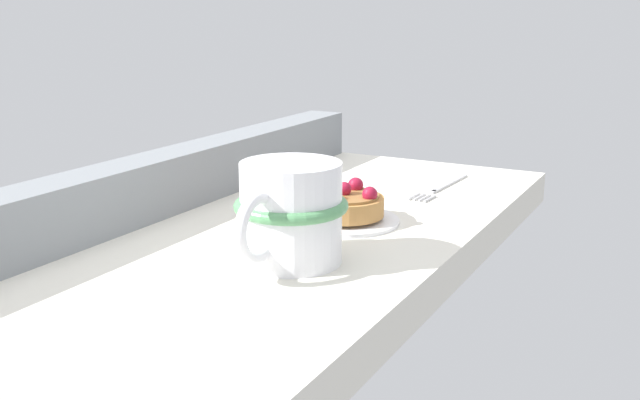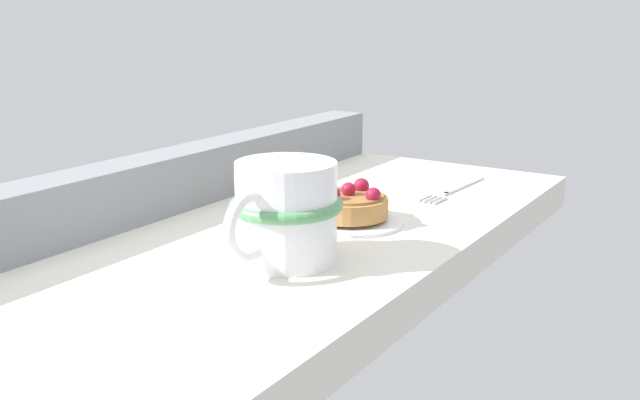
% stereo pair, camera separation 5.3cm
% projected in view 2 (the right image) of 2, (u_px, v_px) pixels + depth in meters
% --- Properties ---
extents(ground_plane, '(0.80, 0.39, 0.04)m').
position_uv_depth(ground_plane, '(296.00, 241.00, 0.83)').
color(ground_plane, silver).
extents(window_rail_back, '(0.79, 0.06, 0.07)m').
position_uv_depth(window_rail_back, '(185.00, 176.00, 0.91)').
color(window_rail_back, gray).
rests_on(window_rail_back, ground_plane).
extents(dessert_plate, '(0.12, 0.12, 0.01)m').
position_uv_depth(dessert_plate, '(348.00, 219.00, 0.83)').
color(dessert_plate, white).
rests_on(dessert_plate, ground_plane).
extents(raspberry_tart, '(0.09, 0.09, 0.04)m').
position_uv_depth(raspberry_tart, '(348.00, 204.00, 0.83)').
color(raspberry_tart, '#B77F42').
rests_on(raspberry_tart, dessert_plate).
extents(coffee_mug, '(0.14, 0.11, 0.10)m').
position_uv_depth(coffee_mug, '(285.00, 212.00, 0.69)').
color(coffee_mug, white).
rests_on(coffee_mug, ground_plane).
extents(dessert_fork, '(0.17, 0.03, 0.01)m').
position_uv_depth(dessert_fork, '(455.00, 189.00, 0.97)').
color(dessert_fork, '#B7B7BC').
rests_on(dessert_fork, ground_plane).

